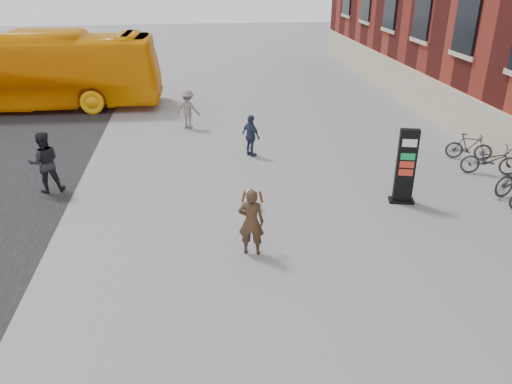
{
  "coord_description": "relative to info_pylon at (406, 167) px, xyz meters",
  "views": [
    {
      "loc": [
        -1.1,
        -11.05,
        6.54
      ],
      "look_at": [
        0.32,
        0.42,
        1.18
      ],
      "focal_mm": 35.0,
      "sensor_mm": 36.0,
      "label": 1
    }
  ],
  "objects": [
    {
      "name": "bus",
      "position": [
        -14.12,
        12.39,
        0.68
      ],
      "size": [
        13.06,
        3.45,
        3.61
      ],
      "primitive_type": "imported",
      "rotation": [
        0.0,
        0.0,
        1.54
      ],
      "color": "#F7A107",
      "rests_on": "road"
    },
    {
      "name": "info_pylon",
      "position": [
        0.0,
        0.0,
        0.0
      ],
      "size": [
        0.79,
        0.53,
        2.26
      ],
      "rotation": [
        0.0,
        0.0,
        -0.25
      ],
      "color": "black",
      "rests_on": "ground"
    },
    {
      "name": "pedestrian_a",
      "position": [
        -10.64,
        2.12,
        -0.17
      ],
      "size": [
        1.1,
        0.97,
        1.92
      ],
      "primitive_type": "imported",
      "rotation": [
        0.0,
        0.0,
        3.44
      ],
      "color": "black",
      "rests_on": "ground"
    },
    {
      "name": "bike_7",
      "position": [
        3.74,
        3.1,
        -0.65
      ],
      "size": [
        1.65,
        1.03,
        0.96
      ],
      "primitive_type": "imported",
      "rotation": [
        0.0,
        0.0,
        1.17
      ],
      "color": "#29282F",
      "rests_on": "ground"
    },
    {
      "name": "woman",
      "position": [
        -4.78,
        -2.3,
        -0.24
      ],
      "size": [
        0.75,
        0.71,
        1.73
      ],
      "rotation": [
        0.0,
        0.0,
        2.91
      ],
      "color": "#412E1D",
      "rests_on": "ground"
    },
    {
      "name": "ground",
      "position": [
        -4.86,
        -1.73,
        -1.13
      ],
      "size": [
        100.0,
        100.0,
        0.0
      ],
      "primitive_type": "plane",
      "color": "#9E9EA3"
    },
    {
      "name": "pedestrian_b",
      "position": [
        -6.28,
        8.17,
        -0.3
      ],
      "size": [
        1.23,
        1.01,
        1.65
      ],
      "primitive_type": "imported",
      "rotation": [
        0.0,
        0.0,
        2.7
      ],
      "color": "slate",
      "rests_on": "ground"
    },
    {
      "name": "pedestrian_c",
      "position": [
        -4.01,
        4.44,
        -0.36
      ],
      "size": [
        0.81,
        0.96,
        1.54
      ],
      "primitive_type": "imported",
      "rotation": [
        0.0,
        0.0,
        2.15
      ],
      "color": "#29354F",
      "rests_on": "ground"
    },
    {
      "name": "bike_6",
      "position": [
        3.74,
        1.73,
        -0.63
      ],
      "size": [
        1.99,
        1.11,
        0.99
      ],
      "primitive_type": "imported",
      "rotation": [
        0.0,
        0.0,
        1.31
      ],
      "color": "#29282F",
      "rests_on": "ground"
    }
  ]
}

